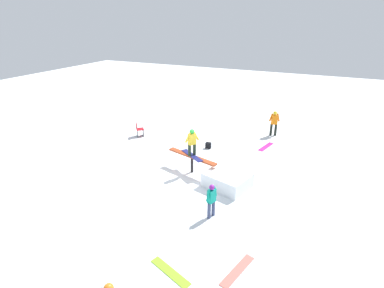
{
  "coord_description": "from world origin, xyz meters",
  "views": [
    {
      "loc": [
        -5.36,
        11.54,
        6.91
      ],
      "look_at": [
        0.0,
        0.0,
        1.47
      ],
      "focal_mm": 28.0,
      "sensor_mm": 36.0,
      "label": 1
    }
  ],
  "objects_px": {
    "main_rider_on_rail": "(192,143)",
    "loose_snowboard_lime": "(170,272)",
    "loose_snowboard_magenta": "(266,147)",
    "folding_chair": "(139,130)",
    "bystander_teal": "(212,199)",
    "backpack_on_snow": "(208,145)",
    "loose_snowboard_coral": "(237,271)",
    "bystander_orange": "(274,122)",
    "rail_feature": "(192,158)"
  },
  "relations": [
    {
      "from": "rail_feature",
      "to": "backpack_on_snow",
      "type": "relative_size",
      "value": 8.04
    },
    {
      "from": "loose_snowboard_coral",
      "to": "loose_snowboard_magenta",
      "type": "xyz_separation_m",
      "value": [
        1.19,
        -9.49,
        0.0
      ]
    },
    {
      "from": "bystander_teal",
      "to": "loose_snowboard_lime",
      "type": "xyz_separation_m",
      "value": [
        0.1,
        2.99,
        -0.76
      ]
    },
    {
      "from": "backpack_on_snow",
      "to": "bystander_orange",
      "type": "bearing_deg",
      "value": -134.69
    },
    {
      "from": "main_rider_on_rail",
      "to": "loose_snowboard_magenta",
      "type": "relative_size",
      "value": 0.98
    },
    {
      "from": "bystander_teal",
      "to": "rail_feature",
      "type": "bearing_deg",
      "value": -124.96
    },
    {
      "from": "loose_snowboard_lime",
      "to": "backpack_on_snow",
      "type": "relative_size",
      "value": 4.39
    },
    {
      "from": "main_rider_on_rail",
      "to": "folding_chair",
      "type": "xyz_separation_m",
      "value": [
        4.95,
        -2.88,
        -1.1
      ]
    },
    {
      "from": "loose_snowboard_lime",
      "to": "main_rider_on_rail",
      "type": "bearing_deg",
      "value": 128.79
    },
    {
      "from": "rail_feature",
      "to": "loose_snowboard_lime",
      "type": "bearing_deg",
      "value": 124.65
    },
    {
      "from": "main_rider_on_rail",
      "to": "loose_snowboard_lime",
      "type": "height_order",
      "value": "main_rider_on_rail"
    },
    {
      "from": "folding_chair",
      "to": "backpack_on_snow",
      "type": "relative_size",
      "value": 2.59
    },
    {
      "from": "rail_feature",
      "to": "loose_snowboard_lime",
      "type": "relative_size",
      "value": 1.83
    },
    {
      "from": "rail_feature",
      "to": "main_rider_on_rail",
      "type": "bearing_deg",
      "value": 0.0
    },
    {
      "from": "bystander_teal",
      "to": "loose_snowboard_magenta",
      "type": "distance_m",
      "value": 7.43
    },
    {
      "from": "rail_feature",
      "to": "bystander_orange",
      "type": "relative_size",
      "value": 1.73
    },
    {
      "from": "rail_feature",
      "to": "main_rider_on_rail",
      "type": "xyz_separation_m",
      "value": [
        0.0,
        0.0,
        0.78
      ]
    },
    {
      "from": "main_rider_on_rail",
      "to": "loose_snowboard_coral",
      "type": "relative_size",
      "value": 0.95
    },
    {
      "from": "main_rider_on_rail",
      "to": "backpack_on_snow",
      "type": "relative_size",
      "value": 4.22
    },
    {
      "from": "folding_chair",
      "to": "loose_snowboard_magenta",
      "type": "bearing_deg",
      "value": -118.17
    },
    {
      "from": "rail_feature",
      "to": "loose_snowboard_magenta",
      "type": "relative_size",
      "value": 1.87
    },
    {
      "from": "main_rider_on_rail",
      "to": "loose_snowboard_magenta",
      "type": "height_order",
      "value": "main_rider_on_rail"
    },
    {
      "from": "loose_snowboard_lime",
      "to": "rail_feature",
      "type": "bearing_deg",
      "value": 128.79
    },
    {
      "from": "main_rider_on_rail",
      "to": "bystander_teal",
      "type": "height_order",
      "value": "main_rider_on_rail"
    },
    {
      "from": "rail_feature",
      "to": "main_rider_on_rail",
      "type": "relative_size",
      "value": 1.9
    },
    {
      "from": "loose_snowboard_magenta",
      "to": "backpack_on_snow",
      "type": "height_order",
      "value": "backpack_on_snow"
    },
    {
      "from": "bystander_orange",
      "to": "loose_snowboard_lime",
      "type": "xyz_separation_m",
      "value": [
        0.57,
        12.36,
        -0.88
      ]
    },
    {
      "from": "rail_feature",
      "to": "bystander_teal",
      "type": "distance_m",
      "value": 3.56
    },
    {
      "from": "bystander_teal",
      "to": "folding_chair",
      "type": "bearing_deg",
      "value": -110.5
    },
    {
      "from": "loose_snowboard_lime",
      "to": "backpack_on_snow",
      "type": "xyz_separation_m",
      "value": [
        2.36,
        -8.79,
        0.16
      ]
    },
    {
      "from": "main_rider_on_rail",
      "to": "loose_snowboard_coral",
      "type": "xyz_separation_m",
      "value": [
        -3.79,
        4.97,
        -1.5
      ]
    },
    {
      "from": "loose_snowboard_lime",
      "to": "backpack_on_snow",
      "type": "height_order",
      "value": "backpack_on_snow"
    },
    {
      "from": "bystander_orange",
      "to": "bystander_teal",
      "type": "bearing_deg",
      "value": -115.48
    },
    {
      "from": "bystander_orange",
      "to": "bystander_teal",
      "type": "relative_size",
      "value": 1.16
    },
    {
      "from": "loose_snowboard_magenta",
      "to": "loose_snowboard_lime",
      "type": "bearing_deg",
      "value": -169.23
    },
    {
      "from": "loose_snowboard_lime",
      "to": "bystander_orange",
      "type": "bearing_deg",
      "value": 107.13
    },
    {
      "from": "loose_snowboard_magenta",
      "to": "folding_chair",
      "type": "bearing_deg",
      "value": 116.21
    },
    {
      "from": "bystander_orange",
      "to": "loose_snowboard_magenta",
      "type": "distance_m",
      "value": 2.18
    },
    {
      "from": "loose_snowboard_coral",
      "to": "folding_chair",
      "type": "distance_m",
      "value": 11.75
    },
    {
      "from": "main_rider_on_rail",
      "to": "backpack_on_snow",
      "type": "height_order",
      "value": "main_rider_on_rail"
    },
    {
      "from": "folding_chair",
      "to": "loose_snowboard_coral",
      "type": "bearing_deg",
      "value": -172.35
    },
    {
      "from": "folding_chair",
      "to": "backpack_on_snow",
      "type": "bearing_deg",
      "value": -129.59
    },
    {
      "from": "rail_feature",
      "to": "loose_snowboard_coral",
      "type": "height_order",
      "value": "rail_feature"
    },
    {
      "from": "loose_snowboard_magenta",
      "to": "backpack_on_snow",
      "type": "xyz_separation_m",
      "value": [
        2.94,
        1.57,
        0.16
      ]
    },
    {
      "from": "bystander_orange",
      "to": "loose_snowboard_coral",
      "type": "distance_m",
      "value": 11.58
    },
    {
      "from": "loose_snowboard_magenta",
      "to": "loose_snowboard_coral",
      "type": "bearing_deg",
      "value": -158.87
    },
    {
      "from": "loose_snowboard_coral",
      "to": "loose_snowboard_magenta",
      "type": "bearing_deg",
      "value": -157.57
    },
    {
      "from": "bystander_orange",
      "to": "folding_chair",
      "type": "relative_size",
      "value": 1.8
    },
    {
      "from": "loose_snowboard_lime",
      "to": "loose_snowboard_magenta",
      "type": "height_order",
      "value": "same"
    },
    {
      "from": "bystander_teal",
      "to": "backpack_on_snow",
      "type": "height_order",
      "value": "bystander_teal"
    }
  ]
}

